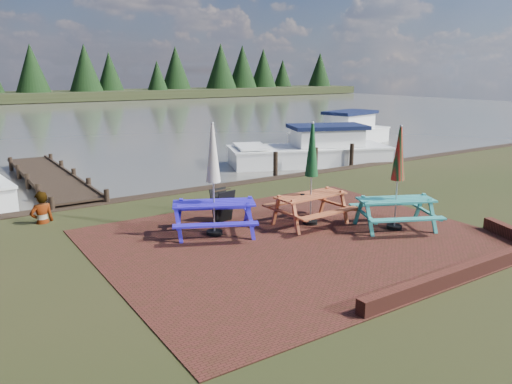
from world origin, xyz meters
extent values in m
plane|color=black|center=(0.00, 0.00, 0.00)|extent=(120.00, 120.00, 0.00)
cube|color=#3A1C12|center=(0.00, 1.00, 0.01)|extent=(9.00, 7.50, 0.02)
cube|color=#4C1E16|center=(1.50, -2.60, 0.15)|extent=(6.00, 0.22, 0.30)
cube|color=#4C1E16|center=(4.30, -1.80, 0.15)|extent=(0.82, 1.77, 0.30)
cube|color=#4C4941|center=(0.00, 37.00, 0.00)|extent=(120.00, 60.00, 0.02)
cube|color=teal|center=(2.59, 0.31, 0.78)|extent=(2.02, 1.47, 0.04)
cube|color=teal|center=(2.29, -0.33, 0.47)|extent=(1.81, 1.03, 0.04)
cube|color=teal|center=(2.89, 0.96, 0.47)|extent=(1.81, 1.03, 0.04)
cube|color=teal|center=(1.85, 0.66, 0.39)|extent=(0.77, 1.51, 0.78)
cube|color=teal|center=(3.33, -0.03, 0.39)|extent=(0.77, 1.51, 0.78)
cylinder|color=black|center=(2.59, 0.31, 0.05)|extent=(0.38, 0.38, 0.10)
cylinder|color=#B2B2B7|center=(2.59, 0.31, 1.31)|extent=(0.04, 0.04, 2.62)
cone|color=#A31E17|center=(2.59, 0.31, 1.94)|extent=(0.34, 0.34, 1.31)
cube|color=#AC502C|center=(1.06, 1.80, 0.79)|extent=(1.94, 0.81, 0.04)
cube|color=#AC502C|center=(1.09, 1.08, 0.48)|extent=(1.92, 0.32, 0.04)
cube|color=#AC502C|center=(1.04, 2.53, 0.48)|extent=(1.92, 0.32, 0.04)
cube|color=#AC502C|center=(0.23, 1.78, 0.39)|extent=(0.14, 1.66, 0.79)
cube|color=#AC502C|center=(1.89, 1.83, 0.39)|extent=(0.14, 1.66, 0.79)
cylinder|color=black|center=(1.06, 1.80, 0.05)|extent=(0.38, 0.38, 0.11)
cylinder|color=#B2B2B7|center=(1.06, 1.80, 1.33)|extent=(0.04, 0.04, 2.66)
cone|color=#113F1B|center=(1.06, 1.80, 1.97)|extent=(0.34, 0.34, 1.33)
cube|color=#291AC8|center=(-1.46, 2.42, 0.81)|extent=(2.10, 1.54, 0.04)
cube|color=#291AC8|center=(-1.78, 1.75, 0.49)|extent=(1.89, 1.09, 0.04)
cube|color=#291AC8|center=(-1.14, 3.08, 0.49)|extent=(1.89, 1.09, 0.04)
cube|color=#291AC8|center=(-2.22, 2.78, 0.40)|extent=(0.82, 1.57, 0.81)
cube|color=#291AC8|center=(-0.69, 2.05, 0.40)|extent=(0.82, 1.57, 0.81)
cylinder|color=black|center=(-1.46, 2.42, 0.05)|extent=(0.39, 0.39, 0.11)
cylinder|color=#B2B2B7|center=(-1.46, 2.42, 1.37)|extent=(0.04, 0.04, 2.73)
cone|color=beige|center=(-1.46, 2.42, 2.02)|extent=(0.35, 0.35, 1.37)
cube|color=black|center=(-0.74, 3.13, 0.44)|extent=(0.57, 0.30, 0.87)
cube|color=black|center=(-0.74, 3.42, 0.44)|extent=(0.57, 0.30, 0.87)
cube|color=black|center=(-0.74, 3.27, 0.87)|extent=(0.54, 0.12, 0.03)
cube|color=black|center=(-3.50, 11.50, 0.12)|extent=(1.60, 9.00, 0.06)
cube|color=black|center=(-4.25, 11.50, 0.17)|extent=(0.08, 9.00, 0.08)
cube|color=black|center=(-2.75, 11.50, 0.17)|extent=(0.08, 9.00, 0.08)
cylinder|color=black|center=(-4.30, 7.00, -0.10)|extent=(0.16, 0.16, 1.00)
cylinder|color=black|center=(-2.70, 7.00, -0.10)|extent=(0.16, 0.16, 1.00)
cube|color=white|center=(7.13, 9.30, 0.11)|extent=(7.39, 4.80, 0.93)
cube|color=white|center=(7.13, 9.30, 0.59)|extent=(7.54, 4.90, 0.07)
cube|color=white|center=(7.91, 9.00, 1.04)|extent=(3.37, 2.69, 0.79)
cube|color=#0D1433|center=(7.91, 9.00, 1.49)|extent=(3.83, 3.03, 0.17)
cube|color=white|center=(4.65, 10.27, 0.72)|extent=(1.92, 2.38, 0.09)
cube|color=white|center=(12.45, 12.95, 0.13)|extent=(6.84, 3.62, 1.00)
cube|color=white|center=(12.45, 12.95, 0.65)|extent=(6.97, 3.70, 0.08)
cube|color=white|center=(13.21, 13.12, 1.13)|extent=(3.02, 2.20, 0.85)
cube|color=#0D1433|center=(13.21, 13.12, 1.61)|extent=(3.44, 2.46, 0.18)
cube|color=white|center=(10.04, 12.43, 0.78)|extent=(1.56, 2.16, 0.10)
imported|color=gray|center=(-4.79, 5.78, 0.84)|extent=(0.66, 0.48, 1.69)
camera|label=1|loc=(-6.99, -7.88, 3.93)|focal=35.00mm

